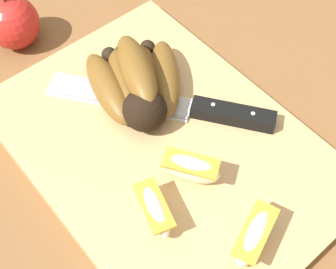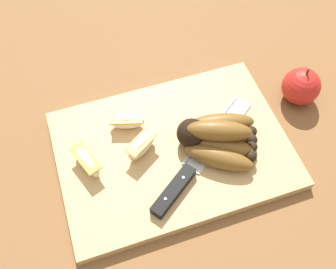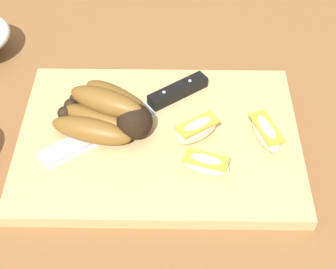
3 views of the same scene
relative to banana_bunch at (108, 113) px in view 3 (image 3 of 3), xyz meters
The scene contains 7 objects.
ground_plane 0.09m from the banana_bunch, 165.60° to the left, with size 6.00×6.00×0.00m, color brown.
cutting_board 0.08m from the banana_bunch, 161.99° to the left, with size 0.40×0.29×0.02m, color tan.
banana_bunch is the anchor object (origin of this frame).
chefs_knife 0.07m from the banana_bunch, 150.55° to the right, with size 0.24×0.19×0.02m.
apple_wedge_near 0.13m from the banana_bunch, 167.32° to the left, with size 0.07×0.06×0.04m.
apple_wedge_middle 0.22m from the banana_bunch, behind, with size 0.05×0.07×0.03m.
apple_wedge_far 0.16m from the banana_bunch, 147.64° to the left, with size 0.07×0.04×0.03m.
Camera 3 is at (-0.01, 0.48, 0.56)m, focal length 53.78 mm.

